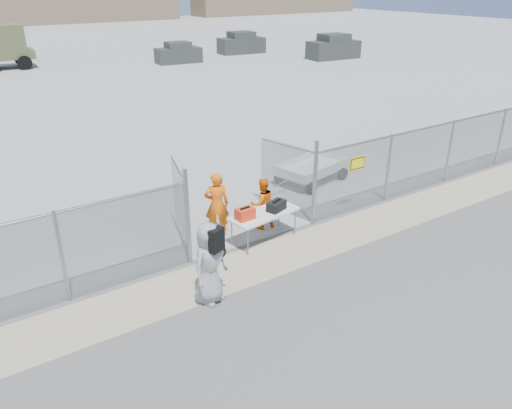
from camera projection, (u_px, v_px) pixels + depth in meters
ground at (301, 274)px, 12.16m from camera, size 160.00×160.00×0.00m
tarmac_inside at (7, 59)px, 44.06m from camera, size 160.00×80.00×0.01m
dirt_strip at (277, 256)px, 12.92m from camera, size 44.00×1.60×0.01m
chain_link_fence at (256, 204)px, 13.22m from camera, size 40.00×0.20×2.20m
folding_table at (264, 227)px, 13.55m from camera, size 2.05×1.08×0.83m
orange_bag at (245, 214)px, 12.98m from camera, size 0.49×0.34×0.30m
black_duffel at (276, 206)px, 13.48m from camera, size 0.61×0.48×0.26m
security_worker_left at (217, 205)px, 13.63m from camera, size 0.80×0.67×1.86m
security_worker_right at (262, 203)px, 14.12m from camera, size 0.82×0.68×1.51m
visitor at (209, 263)px, 10.79m from camera, size 1.10×0.92×1.91m
utility_trailer at (312, 171)px, 17.50m from camera, size 3.57×2.37×0.79m
parked_vehicle_near at (178, 53)px, 41.55m from camera, size 3.83×1.98×1.68m
parked_vehicle_mid at (241, 43)px, 46.81m from camera, size 4.42×2.29×1.93m
parked_vehicle_far at (333, 47)px, 43.66m from camera, size 4.72×2.43×2.06m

